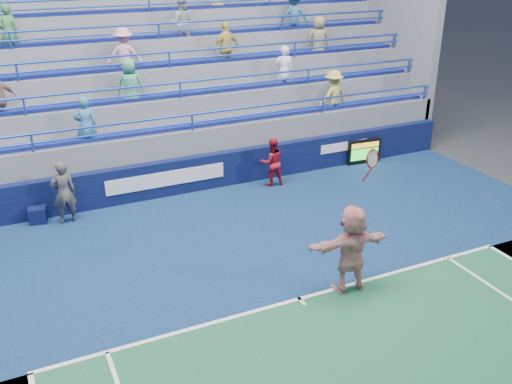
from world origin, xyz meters
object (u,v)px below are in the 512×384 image
judge_chair (38,213)px  ball_girl (272,162)px  serve_speed_board (364,152)px  line_judge (64,192)px  tennis_player (351,249)px

judge_chair → ball_girl: (6.93, -0.36, 0.51)m
ball_girl → serve_speed_board: bearing=-168.6°
serve_speed_board → line_judge: bearing=-178.1°
tennis_player → ball_girl: bearing=79.9°
judge_chair → line_judge: 1.01m
serve_speed_board → tennis_player: (-4.77, -6.32, 0.58)m
judge_chair → line_judge: size_ratio=0.46×
judge_chair → tennis_player: tennis_player is taller
serve_speed_board → ball_girl: ball_girl is taller
judge_chair → tennis_player: 8.66m
ball_girl → tennis_player: bearing=85.7°
line_judge → serve_speed_board: bearing=176.5°
serve_speed_board → judge_chair: (-10.64, -0.00, -0.17)m
serve_speed_board → tennis_player: size_ratio=0.39×
serve_speed_board → judge_chair: bearing=-180.0°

